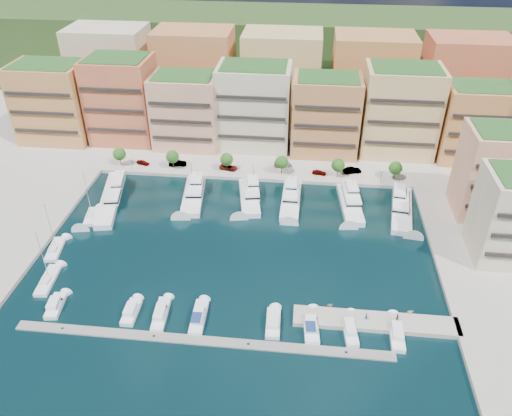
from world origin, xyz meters
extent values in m
plane|color=black|center=(0.00, 0.00, 0.00)|extent=(400.00, 400.00, 0.00)
cube|color=#9E998E|center=(0.00, 62.00, 0.00)|extent=(220.00, 64.00, 2.00)
cube|color=#223917|center=(0.00, 110.00, 0.00)|extent=(240.00, 40.00, 58.00)
cube|color=gray|center=(-3.00, -30.00, 0.00)|extent=(72.00, 2.20, 0.35)
cube|color=#9E998E|center=(30.00, -22.00, 0.00)|extent=(32.00, 5.00, 2.00)
cube|color=#C17D46|center=(-66.00, 50.00, 13.00)|extent=(22.00, 16.00, 24.00)
cube|color=black|center=(-66.00, 41.75, 13.00)|extent=(20.24, 0.50, 0.90)
cube|color=#255321|center=(-66.00, 50.00, 25.40)|extent=(19.36, 14.08, 0.80)
cube|color=#B3513B|center=(-44.00, 52.00, 14.00)|extent=(20.00, 16.00, 26.00)
cube|color=black|center=(-44.00, 43.75, 14.00)|extent=(18.40, 0.50, 0.90)
cube|color=#255321|center=(-44.00, 52.00, 27.40)|extent=(17.60, 14.08, 0.80)
cube|color=#EBA983|center=(-23.00, 50.00, 12.00)|extent=(20.00, 15.00, 22.00)
cube|color=black|center=(-23.00, 42.25, 12.00)|extent=(18.40, 0.50, 0.90)
cube|color=#255321|center=(-23.00, 50.00, 23.40)|extent=(17.60, 13.20, 0.80)
cube|color=beige|center=(-2.00, 52.00, 13.50)|extent=(22.00, 16.00, 25.00)
cube|color=black|center=(-2.00, 43.75, 13.50)|extent=(20.24, 0.50, 0.90)
cube|color=#255321|center=(-2.00, 52.00, 26.40)|extent=(19.36, 14.08, 0.80)
cube|color=#BA7946|center=(20.00, 50.00, 12.50)|extent=(20.00, 15.00, 23.00)
cube|color=black|center=(20.00, 42.25, 12.50)|extent=(18.40, 0.50, 0.90)
cube|color=#255321|center=(20.00, 50.00, 24.40)|extent=(17.60, 13.20, 0.80)
cube|color=tan|center=(42.00, 52.00, 14.00)|extent=(22.00, 16.00, 26.00)
cube|color=black|center=(42.00, 43.75, 14.00)|extent=(20.24, 0.50, 0.90)
cube|color=#255321|center=(42.00, 52.00, 27.40)|extent=(19.36, 14.08, 0.80)
cube|color=#C17D46|center=(64.00, 50.00, 12.00)|extent=(20.00, 15.00, 22.00)
cube|color=black|center=(64.00, 42.25, 12.00)|extent=(18.40, 0.50, 0.90)
cube|color=#255321|center=(64.00, 50.00, 23.40)|extent=(17.60, 13.20, 0.80)
cube|color=#EBA983|center=(62.00, 20.00, 12.00)|extent=(18.00, 14.00, 22.00)
cube|color=black|center=(62.00, 12.75, 12.00)|extent=(16.56, 0.50, 0.90)
cube|color=#255321|center=(62.00, 20.00, 23.40)|extent=(15.84, 12.32, 0.80)
cube|color=beige|center=(-55.00, 74.00, 16.00)|extent=(26.00, 18.00, 30.00)
cube|color=#BA7946|center=(-25.00, 74.00, 16.00)|extent=(26.00, 18.00, 30.00)
cube|color=tan|center=(5.00, 74.00, 16.00)|extent=(26.00, 18.00, 30.00)
cube|color=#C17D46|center=(35.00, 74.00, 16.00)|extent=(26.00, 18.00, 30.00)
cube|color=#B3513B|center=(65.00, 74.00, 16.00)|extent=(26.00, 18.00, 30.00)
cylinder|color=#473323|center=(-40.00, 33.50, 2.50)|extent=(0.24, 0.24, 3.00)
sphere|color=#1A4915|center=(-40.00, 33.50, 4.75)|extent=(3.80, 3.80, 3.80)
cylinder|color=#473323|center=(-24.00, 33.50, 2.50)|extent=(0.24, 0.24, 3.00)
sphere|color=#1A4915|center=(-24.00, 33.50, 4.75)|extent=(3.80, 3.80, 3.80)
cylinder|color=#473323|center=(-8.00, 33.50, 2.50)|extent=(0.24, 0.24, 3.00)
sphere|color=#1A4915|center=(-8.00, 33.50, 4.75)|extent=(3.80, 3.80, 3.80)
cylinder|color=#473323|center=(8.00, 33.50, 2.50)|extent=(0.24, 0.24, 3.00)
sphere|color=#1A4915|center=(8.00, 33.50, 4.75)|extent=(3.80, 3.80, 3.80)
cylinder|color=#473323|center=(24.00, 33.50, 2.50)|extent=(0.24, 0.24, 3.00)
sphere|color=#1A4915|center=(24.00, 33.50, 4.75)|extent=(3.80, 3.80, 3.80)
cylinder|color=#473323|center=(40.00, 33.50, 2.50)|extent=(0.24, 0.24, 3.00)
sphere|color=#1A4915|center=(40.00, 33.50, 4.75)|extent=(3.80, 3.80, 3.80)
cylinder|color=black|center=(-36.00, 31.20, 3.00)|extent=(0.10, 0.10, 4.00)
sphere|color=#FFF2CC|center=(-36.00, 31.20, 5.05)|extent=(0.30, 0.30, 0.30)
cylinder|color=black|center=(-18.00, 31.20, 3.00)|extent=(0.10, 0.10, 4.00)
sphere|color=#FFF2CC|center=(-18.00, 31.20, 5.05)|extent=(0.30, 0.30, 0.30)
cylinder|color=black|center=(0.00, 31.20, 3.00)|extent=(0.10, 0.10, 4.00)
sphere|color=#FFF2CC|center=(0.00, 31.20, 5.05)|extent=(0.30, 0.30, 0.30)
cylinder|color=black|center=(18.00, 31.20, 3.00)|extent=(0.10, 0.10, 4.00)
sphere|color=#FFF2CC|center=(18.00, 31.20, 5.05)|extent=(0.30, 0.30, 0.30)
cylinder|color=black|center=(36.00, 31.20, 3.00)|extent=(0.10, 0.10, 4.00)
sphere|color=#FFF2CC|center=(36.00, 31.20, 5.05)|extent=(0.30, 0.30, 0.30)
cube|color=white|center=(-36.81, 15.40, 0.35)|extent=(9.73, 27.53, 2.30)
cube|color=white|center=(-36.81, 18.12, 2.40)|extent=(6.52, 15.38, 1.80)
cube|color=black|center=(-36.81, 18.12, 2.40)|extent=(6.59, 15.45, 0.55)
cube|color=white|center=(-36.81, 20.30, 4.00)|extent=(4.22, 8.52, 1.40)
cylinder|color=#B2B2B7|center=(-36.81, 21.93, 5.60)|extent=(0.14, 0.14, 1.80)
cube|color=white|center=(-14.99, 19.25, 0.35)|extent=(7.28, 19.95, 2.30)
cube|color=white|center=(-14.99, 21.20, 2.40)|extent=(5.37, 11.13, 1.80)
cube|color=black|center=(-14.99, 21.20, 2.40)|extent=(5.44, 11.19, 0.55)
cube|color=white|center=(-14.99, 22.76, 4.00)|extent=(3.70, 6.16, 1.40)
cylinder|color=#B2B2B7|center=(-14.99, 23.93, 5.60)|extent=(0.14, 0.14, 1.80)
cube|color=white|center=(0.21, 20.01, 0.35)|extent=(7.96, 18.55, 2.30)
cube|color=white|center=(0.21, 21.81, 2.40)|extent=(5.64, 10.44, 1.80)
cube|color=black|center=(0.21, 21.81, 2.40)|extent=(5.71, 10.51, 0.55)
cube|color=white|center=(0.21, 23.25, 4.00)|extent=(3.79, 5.83, 1.40)
cylinder|color=#B2B2B7|center=(0.21, 24.32, 5.60)|extent=(0.14, 0.14, 1.80)
cube|color=white|center=(11.44, 19.65, 0.35)|extent=(5.03, 18.78, 2.30)
cube|color=white|center=(11.44, 21.52, 2.40)|extent=(4.05, 10.34, 1.80)
cube|color=black|center=(11.44, 21.52, 2.40)|extent=(4.11, 10.41, 0.55)
cube|color=white|center=(11.44, 23.01, 4.00)|extent=(2.94, 5.65, 1.40)
cylinder|color=#B2B2B7|center=(11.44, 24.14, 5.60)|extent=(0.14, 0.14, 1.80)
cube|color=black|center=(11.44, 19.65, -0.10)|extent=(5.08, 18.83, 0.35)
cube|color=white|center=(27.10, 19.51, 0.35)|extent=(6.60, 19.35, 2.30)
cube|color=white|center=(27.10, 21.41, 2.40)|extent=(4.92, 10.77, 1.80)
cube|color=black|center=(27.10, 21.41, 2.40)|extent=(4.99, 10.83, 0.55)
cube|color=white|center=(27.10, 22.93, 4.00)|extent=(3.41, 5.94, 1.40)
cylinder|color=#B2B2B7|center=(27.10, 24.07, 5.60)|extent=(0.14, 0.14, 1.80)
cube|color=white|center=(40.24, 18.26, 0.35)|extent=(7.67, 21.93, 2.30)
cube|color=white|center=(40.24, 20.41, 2.40)|extent=(5.52, 12.24, 1.80)
cube|color=black|center=(40.24, 20.41, 2.40)|extent=(5.59, 12.30, 0.55)
cube|color=white|center=(40.24, 22.13, 4.00)|extent=(3.75, 6.77, 1.40)
cylinder|color=#B2B2B7|center=(40.24, 23.42, 5.60)|extent=(0.14, 0.14, 1.80)
cube|color=white|center=(-33.88, -24.50, 0.25)|extent=(3.53, 7.37, 1.40)
cube|color=white|center=(-33.88, -24.85, 1.55)|extent=(2.47, 3.64, 1.10)
cube|color=black|center=(-33.88, -23.44, 1.30)|extent=(1.87, 0.35, 0.55)
cube|color=white|center=(-18.12, -24.50, 0.25)|extent=(2.70, 7.21, 1.40)
cube|color=white|center=(-18.12, -24.86, 1.55)|extent=(2.06, 3.48, 1.10)
cube|color=black|center=(-18.12, -23.43, 1.30)|extent=(1.84, 0.14, 0.55)
cube|color=white|center=(-12.09, -24.50, 0.25)|extent=(3.07, 9.07, 1.40)
cube|color=white|center=(-12.09, -24.95, 1.55)|extent=(2.21, 4.40, 1.10)
cube|color=black|center=(-12.09, -23.16, 1.30)|extent=(1.78, 0.22, 0.55)
cube|color=white|center=(-4.46, -24.50, 0.25)|extent=(2.89, 9.22, 1.40)
cube|color=white|center=(-4.46, -24.96, 1.55)|extent=(2.17, 4.45, 1.10)
cube|color=black|center=(-4.46, -23.13, 1.30)|extent=(1.89, 0.15, 0.55)
cube|color=navy|center=(-4.46, -26.15, 2.15)|extent=(1.92, 2.80, 0.12)
cube|color=white|center=(10.20, -24.50, 0.25)|extent=(2.97, 7.76, 1.40)
cube|color=white|center=(10.20, -24.88, 1.55)|extent=(2.24, 3.75, 1.10)
cube|color=black|center=(10.20, -23.35, 1.30)|extent=(1.95, 0.17, 0.55)
cube|color=white|center=(17.50, -24.50, 0.25)|extent=(3.45, 8.96, 1.40)
cube|color=white|center=(17.50, -24.94, 1.55)|extent=(2.47, 4.37, 1.10)
cube|color=black|center=(17.50, -23.19, 1.30)|extent=(1.97, 0.26, 0.55)
cube|color=navy|center=(17.50, -26.08, 2.15)|extent=(2.12, 2.78, 0.12)
cube|color=white|center=(24.89, -24.50, 0.25)|extent=(3.20, 8.58, 1.40)
cube|color=white|center=(24.89, -24.92, 1.55)|extent=(2.24, 4.19, 1.10)
cube|color=black|center=(24.89, -23.24, 1.30)|extent=(1.71, 0.27, 0.55)
cube|color=white|center=(33.67, -24.50, 0.25)|extent=(2.76, 9.12, 1.40)
cube|color=white|center=(33.67, -24.95, 1.55)|extent=(2.08, 4.40, 1.10)
cube|color=black|center=(33.67, -23.14, 1.30)|extent=(1.82, 0.15, 0.55)
cube|color=white|center=(-42.15, -6.78, 0.20)|extent=(4.18, 9.12, 1.20)
cube|color=white|center=(-42.15, -7.66, 1.10)|extent=(2.01, 2.44, 0.60)
cylinder|color=#B2B2B7|center=(-42.15, -6.34, 6.80)|extent=(0.14, 0.14, 12.00)
cylinder|color=#B2B2B7|center=(-42.15, -8.10, 1.80)|extent=(0.73, 3.92, 0.10)
cube|color=white|center=(-38.97, -17.22, 0.20)|extent=(3.79, 10.04, 1.20)
cube|color=white|center=(-38.97, -18.20, 1.10)|extent=(1.92, 2.61, 0.60)
cylinder|color=#B2B2B7|center=(-38.97, -16.73, 6.80)|extent=(0.14, 0.14, 12.00)
cylinder|color=#B2B2B7|center=(-38.97, -18.69, 1.80)|extent=(0.55, 4.40, 0.10)
cube|color=white|center=(-38.93, 7.16, 0.20)|extent=(4.08, 8.24, 1.20)
cube|color=white|center=(-38.93, 6.37, 1.10)|extent=(1.95, 2.23, 0.60)
cylinder|color=#B2B2B7|center=(-38.93, 7.55, 6.80)|extent=(0.14, 0.14, 12.00)
cylinder|color=#B2B2B7|center=(-38.93, 5.98, 1.80)|extent=(0.74, 3.50, 0.10)
imported|color=beige|center=(37.19, -18.34, 0.38)|extent=(1.72, 1.57, 0.77)
imported|color=#BFAF92|center=(21.21, -18.21, 0.35)|extent=(1.67, 1.56, 0.71)
imported|color=gray|center=(-33.62, 34.67, 1.67)|extent=(4.20, 2.64, 1.33)
imported|color=gray|center=(-23.09, 35.03, 1.86)|extent=(5.46, 2.70, 1.72)
imported|color=gray|center=(-7.74, 34.37, 1.72)|extent=(5.61, 3.48, 1.45)
imported|color=gray|center=(8.14, 37.84, 1.76)|extent=(5.55, 3.08, 1.52)
imported|color=gray|center=(18.88, 34.24, 1.69)|extent=(4.28, 2.31, 1.38)
imported|color=gray|center=(28.38, 36.17, 1.86)|extent=(5.52, 3.26, 1.72)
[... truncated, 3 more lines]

